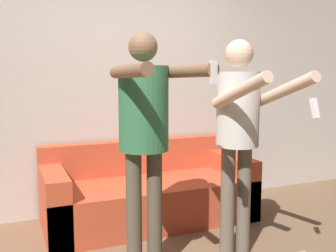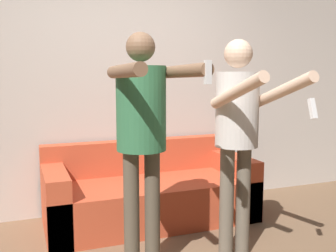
{
  "view_description": "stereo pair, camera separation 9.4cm",
  "coord_description": "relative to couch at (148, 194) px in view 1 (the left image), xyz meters",
  "views": [
    {
      "loc": [
        -1.03,
        -2.25,
        1.42
      ],
      "look_at": [
        0.22,
        0.74,
        0.99
      ],
      "focal_mm": 42.0,
      "sensor_mm": 36.0,
      "label": 1
    },
    {
      "loc": [
        -0.94,
        -2.28,
        1.42
      ],
      "look_at": [
        0.22,
        0.74,
        0.99
      ],
      "focal_mm": 42.0,
      "sensor_mm": 36.0,
      "label": 2
    }
  ],
  "objects": [
    {
      "name": "wall_back",
      "position": [
        -0.22,
        0.46,
        1.09
      ],
      "size": [
        6.4,
        0.06,
        2.7
      ],
      "color": "beige",
      "rests_on": "ground_plane"
    },
    {
      "name": "couch",
      "position": [
        0.0,
        0.0,
        0.0
      ],
      "size": [
        1.98,
        0.86,
        0.74
      ],
      "color": "#C64C2D",
      "rests_on": "ground_plane"
    },
    {
      "name": "person_standing_left",
      "position": [
        -0.37,
        -1.0,
        0.82
      ],
      "size": [
        0.46,
        0.81,
        1.7
      ],
      "color": "brown",
      "rests_on": "ground_plane"
    },
    {
      "name": "person_standing_right",
      "position": [
        0.38,
        -1.0,
        0.79
      ],
      "size": [
        0.44,
        0.79,
        1.67
      ],
      "color": "#6B6051",
      "rests_on": "ground_plane"
    }
  ]
}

